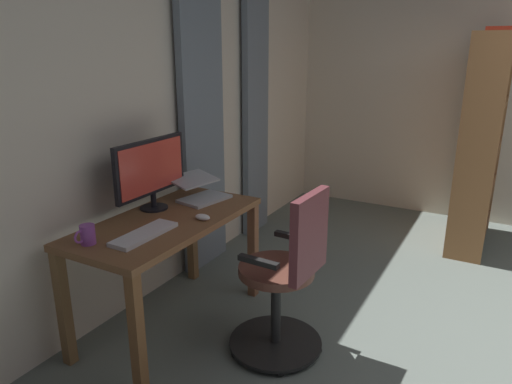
{
  "coord_description": "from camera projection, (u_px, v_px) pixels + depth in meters",
  "views": [
    {
      "loc": [
        2.51,
        -0.93,
        1.74
      ],
      "look_at": [
        0.39,
        -2.11,
        0.99
      ],
      "focal_mm": 32.73,
      "sensor_mm": 36.0,
      "label": 1
    }
  ],
  "objects": [
    {
      "name": "desk",
      "position": [
        168.0,
        235.0,
        2.89
      ],
      "size": [
        1.27,
        0.62,
        0.74
      ],
      "color": "brown",
      "rests_on": "ground"
    },
    {
      "name": "curtain_right_panel",
      "position": [
        202.0,
        114.0,
        3.62
      ],
      "size": [
        0.52,
        0.06,
        2.5
      ],
      "primitive_type": "cube",
      "color": "slate",
      "rests_on": "ground"
    },
    {
      "name": "curtain_left_panel",
      "position": [
        256.0,
        103.0,
        4.33
      ],
      "size": [
        0.39,
        0.06,
        2.5
      ],
      "primitive_type": "cube",
      "color": "slate",
      "rests_on": "ground"
    },
    {
      "name": "back_room_partition",
      "position": [
        150.0,
        96.0,
        3.23
      ],
      "size": [
        5.43,
        0.1,
        2.85
      ],
      "primitive_type": "cube",
      "color": "beige",
      "rests_on": "ground"
    },
    {
      "name": "computer_monitor",
      "position": [
        151.0,
        169.0,
        2.96
      ],
      "size": [
        0.62,
        0.18,
        0.45
      ],
      "color": "black",
      "rests_on": "desk"
    },
    {
      "name": "laptop",
      "position": [
        200.0,
        191.0,
        3.21
      ],
      "size": [
        0.38,
        0.39,
        0.16
      ],
      "rotation": [
        0.0,
        0.0,
        -0.18
      ],
      "color": "#B7BCC1",
      "rests_on": "desk"
    },
    {
      "name": "office_chair",
      "position": [
        286.0,
        281.0,
        2.66
      ],
      "size": [
        0.56,
        0.56,
        1.01
      ],
      "rotation": [
        0.0,
        0.0,
        3.09
      ],
      "color": "black",
      "rests_on": "ground"
    },
    {
      "name": "bookshelf",
      "position": [
        475.0,
        144.0,
        4.14
      ],
      "size": [
        0.96,
        0.3,
        1.93
      ],
      "color": "#925F37",
      "rests_on": "ground"
    },
    {
      "name": "mug_coffee",
      "position": [
        87.0,
        235.0,
        2.47
      ],
      "size": [
        0.13,
        0.08,
        0.11
      ],
      "color": "purple",
      "rests_on": "desk"
    },
    {
      "name": "computer_keyboard",
      "position": [
        144.0,
        234.0,
        2.58
      ],
      "size": [
        0.42,
        0.14,
        0.02
      ],
      "primitive_type": "cube",
      "color": "silver",
      "rests_on": "desk"
    },
    {
      "name": "computer_mouse",
      "position": [
        203.0,
        217.0,
        2.83
      ],
      "size": [
        0.06,
        0.1,
        0.04
      ],
      "primitive_type": "ellipsoid",
      "color": "white",
      "rests_on": "desk"
    }
  ]
}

